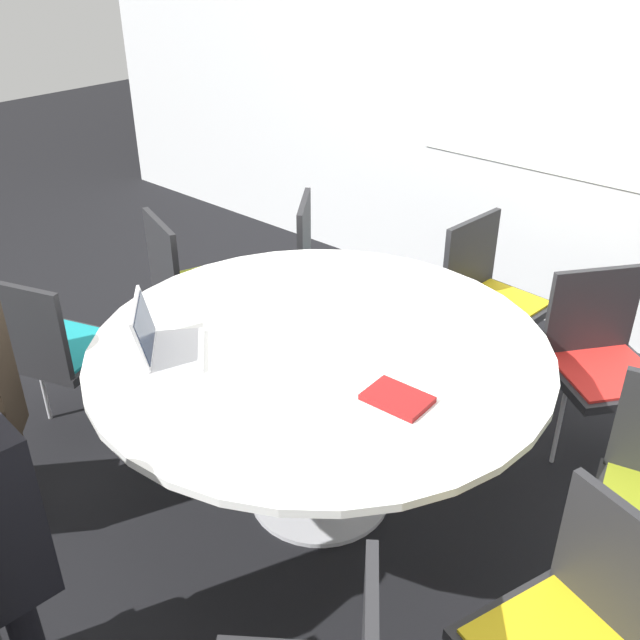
% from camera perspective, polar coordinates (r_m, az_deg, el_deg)
% --- Properties ---
extents(ground_plane, '(16.00, 16.00, 0.00)m').
position_cam_1_polar(ground_plane, '(3.12, 0.00, -13.82)').
color(ground_plane, black).
extents(wall_back, '(8.00, 0.07, 2.70)m').
position_cam_1_polar(wall_back, '(4.13, 20.11, 16.85)').
color(wall_back, silver).
rests_on(wall_back, ground_plane).
extents(conference_table, '(1.73, 1.73, 0.76)m').
position_cam_1_polar(conference_table, '(2.72, 0.00, -3.76)').
color(conference_table, '#B7B7BC').
rests_on(conference_table, ground_plane).
extents(chair_3, '(0.55, 0.54, 0.85)m').
position_cam_1_polar(chair_3, '(2.16, 20.15, -22.39)').
color(chair_3, '#262628').
rests_on(chair_3, ground_plane).
extents(chair_5, '(0.60, 0.60, 0.85)m').
position_cam_1_polar(chair_5, '(3.29, 21.61, -2.56)').
color(chair_5, '#262628').
rests_on(chair_5, ground_plane).
extents(chair_6, '(0.45, 0.47, 0.85)m').
position_cam_1_polar(chair_6, '(3.68, 13.33, 2.36)').
color(chair_6, '#262628').
rests_on(chair_6, ground_plane).
extents(chair_7, '(0.60, 0.60, 0.85)m').
position_cam_1_polar(chair_7, '(3.88, 0.63, 4.66)').
color(chair_7, '#262628').
rests_on(chair_7, ground_plane).
extents(chair_8, '(0.55, 0.54, 0.85)m').
position_cam_1_polar(chair_8, '(3.76, -10.41, 3.30)').
color(chair_8, '#262628').
rests_on(chair_8, ground_plane).
extents(chair_9, '(0.55, 0.54, 0.85)m').
position_cam_1_polar(chair_9, '(3.35, -20.71, -1.77)').
color(chair_9, '#262628').
rests_on(chair_9, ground_plane).
extents(laptop, '(0.37, 0.37, 0.21)m').
position_cam_1_polar(laptop, '(2.63, -12.58, -1.67)').
color(laptop, silver).
rests_on(laptop, conference_table).
extents(spiral_notebook, '(0.22, 0.16, 0.02)m').
position_cam_1_polar(spiral_notebook, '(2.37, 6.20, -6.25)').
color(spiral_notebook, maroon).
rests_on(spiral_notebook, conference_table).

